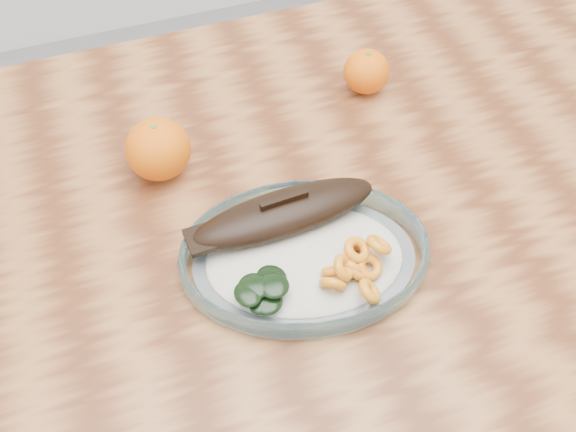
{
  "coord_description": "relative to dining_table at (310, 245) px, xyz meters",
  "views": [
    {
      "loc": [
        -0.22,
        -0.56,
        1.45
      ],
      "look_at": [
        -0.04,
        -0.03,
        0.77
      ],
      "focal_mm": 45.0,
      "sensor_mm": 36.0,
      "label": 1
    }
  ],
  "objects": [
    {
      "name": "ground",
      "position": [
        0.0,
        0.0,
        -0.65
      ],
      "size": [
        3.0,
        3.0,
        0.0
      ],
      "primitive_type": "plane",
      "color": "slate",
      "rests_on": "ground"
    },
    {
      "name": "dining_table",
      "position": [
        0.0,
        0.0,
        0.0
      ],
      "size": [
        1.2,
        0.8,
        0.75
      ],
      "color": "#572A14",
      "rests_on": "ground"
    },
    {
      "name": "plated_meal",
      "position": [
        -0.04,
        -0.09,
        0.12
      ],
      "size": [
        0.62,
        0.62,
        0.08
      ],
      "rotation": [
        0.0,
        0.0,
        -0.21
      ],
      "color": "white",
      "rests_on": "dining_table"
    },
    {
      "name": "orange_left",
      "position": [
        -0.17,
        0.11,
        0.14
      ],
      "size": [
        0.08,
        0.08,
        0.08
      ],
      "primitive_type": "sphere",
      "color": "#FF5D05",
      "rests_on": "dining_table"
    },
    {
      "name": "orange_right",
      "position": [
        0.15,
        0.17,
        0.13
      ],
      "size": [
        0.07,
        0.07,
        0.07
      ],
      "primitive_type": "sphere",
      "color": "#FF5D05",
      "rests_on": "dining_table"
    }
  ]
}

